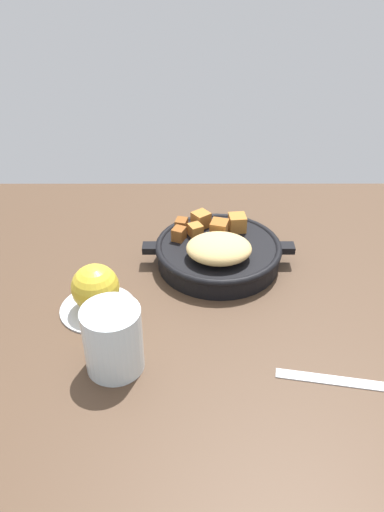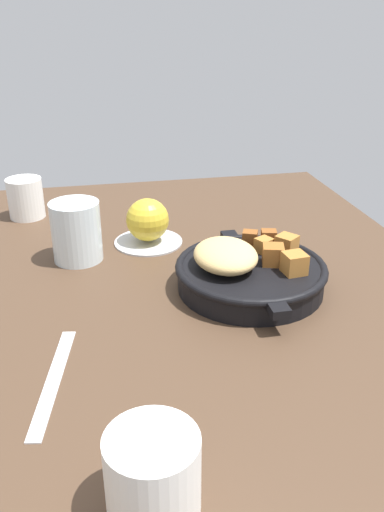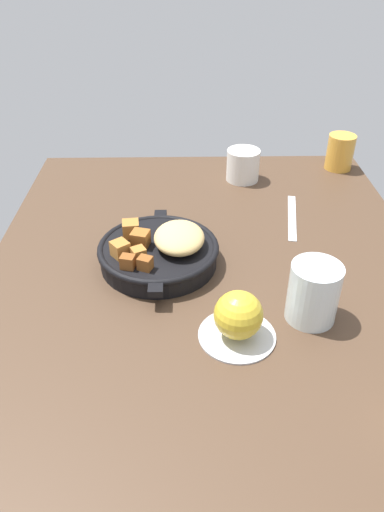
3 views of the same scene
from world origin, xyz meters
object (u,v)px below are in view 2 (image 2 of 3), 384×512
cast_iron_skillet (248,271)px  red_apple (148,220)px  ceramic_mug_white (153,474)px  white_creamer_pitcher (26,198)px  butter_knife (54,379)px  water_glass_tall (76,231)px

cast_iron_skillet → red_apple: (18.98, 12.04, 1.42)cm
ceramic_mug_white → white_creamer_pitcher: bearing=12.0°
butter_knife → white_creamer_pitcher: size_ratio=2.46×
cast_iron_skillet → white_creamer_pitcher: bearing=42.9°
cast_iron_skillet → butter_knife: bearing=120.6°
butter_knife → water_glass_tall: 31.22cm
cast_iron_skillet → white_creamer_pitcher: (35.83, 33.26, 0.99)cm
cast_iron_skillet → ceramic_mug_white: 38.85cm
cast_iron_skillet → water_glass_tall: bearing=58.2°
red_apple → ceramic_mug_white: size_ratio=0.94×
water_glass_tall → ceramic_mug_white: bearing=-173.6°
red_apple → water_glass_tall: 12.53cm
white_creamer_pitcher → water_glass_tall: water_glass_tall is taller
water_glass_tall → ceramic_mug_white: (-49.03, -5.49, -1.12)cm
cast_iron_skillet → water_glass_tall: 28.13cm
white_creamer_pitcher → red_apple: bearing=-128.5°
water_glass_tall → red_apple: bearing=-70.5°
white_creamer_pitcher → ceramic_mug_white: white_creamer_pitcher is taller
red_apple → white_creamer_pitcher: bearing=51.5°
cast_iron_skillet → water_glass_tall: (14.80, 23.84, 2.00)cm
white_creamer_pitcher → ceramic_mug_white: 71.63cm
red_apple → butter_knife: red_apple is taller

